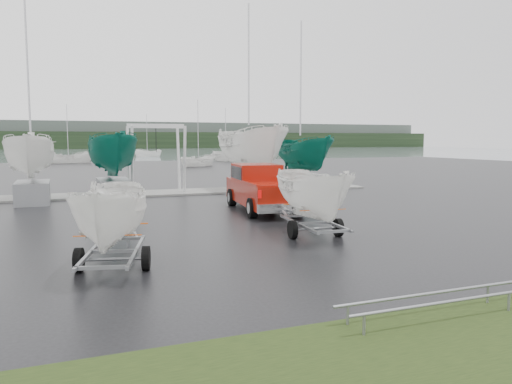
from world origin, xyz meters
The scene contains 19 objects.
ground_plane centered at (0.00, 0.00, 0.00)m, with size 120.00×120.00×0.00m, color black.
lake centered at (0.00, 100.00, -0.01)m, with size 300.00×300.00×0.00m, color slate.
grass_verge centered at (0.00, -11.00, 0.00)m, with size 40.00×40.00×0.00m, color black.
dock centered at (0.00, 13.00, 0.05)m, with size 30.00×3.00×0.12m, color gray.
treeline centered at (0.00, 170.00, 3.00)m, with size 300.00×8.00×6.00m, color black.
far_hill centered at (0.00, 178.00, 5.00)m, with size 300.00×6.00×10.00m, color #4C5651.
pickup_truck centered at (4.78, 4.60, 1.07)m, with size 2.83×6.40×2.06m.
trailer_hitched centered at (4.02, -1.97, 2.82)m, with size 1.97×3.71×5.21m.
trailer_parked centered at (-2.58, -3.88, 2.67)m, with size 2.04×3.78×4.92m.
boat_hoist centered at (1.58, 13.00, 2.67)m, with size 3.30×2.18×4.12m.
keelboat_0 centered at (-5.05, 11.00, 3.78)m, with size 2.38×3.20×10.55m.
keelboat_1 centered at (-1.07, 11.20, 3.91)m, with size 2.47×3.20×7.66m.
keelboat_2 centered at (6.83, 11.00, 4.61)m, with size 2.90×3.20×11.08m.
keelboat_3 centered at (10.40, 11.30, 3.65)m, with size 2.30×3.20×10.47m.
mast_rack_2 centered at (4.00, -9.50, 0.35)m, with size 7.00×0.56×0.06m.
moored_boat_1 centered at (-2.53, 56.77, 0.00)m, with size 2.92×2.86×11.41m.
moored_boat_2 centered at (12.03, 42.56, 0.01)m, with size 3.00×2.98×10.86m.
moored_boat_3 centered at (19.78, 55.60, 0.00)m, with size 2.91×2.96×11.40m.
moored_boat_5 centered at (11.96, 79.68, 0.01)m, with size 3.32×3.32×11.08m.
Camera 1 is at (-3.76, -16.46, 3.20)m, focal length 35.00 mm.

